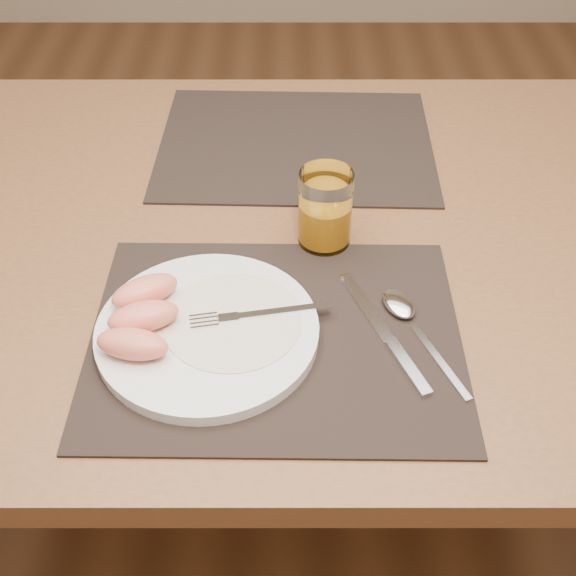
% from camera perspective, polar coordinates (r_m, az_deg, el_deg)
% --- Properties ---
extents(ground, '(5.00, 5.00, 0.00)m').
position_cam_1_polar(ground, '(1.62, -0.54, -16.45)').
color(ground, brown).
rests_on(ground, ground).
extents(table, '(1.40, 0.90, 0.75)m').
position_cam_1_polar(table, '(1.10, -0.76, 1.50)').
color(table, brown).
rests_on(table, ground).
extents(placemat_near, '(0.45, 0.36, 0.00)m').
position_cam_1_polar(placemat_near, '(0.88, -0.98, -3.84)').
color(placemat_near, black).
rests_on(placemat_near, table).
extents(placemat_far, '(0.46, 0.36, 0.00)m').
position_cam_1_polar(placemat_far, '(1.22, 0.62, 11.36)').
color(placemat_far, black).
rests_on(placemat_far, table).
extents(plate, '(0.27, 0.27, 0.02)m').
position_cam_1_polar(plate, '(0.88, -6.37, -3.40)').
color(plate, white).
rests_on(plate, placemat_near).
extents(plate_dressing, '(0.17, 0.17, 0.00)m').
position_cam_1_polar(plate_dressing, '(0.88, -4.41, -2.55)').
color(plate_dressing, white).
rests_on(plate_dressing, plate).
extents(fork, '(0.17, 0.05, 0.00)m').
position_cam_1_polar(fork, '(0.88, -3.15, -2.17)').
color(fork, silver).
rests_on(fork, plate).
extents(knife, '(0.10, 0.21, 0.01)m').
position_cam_1_polar(knife, '(0.88, 8.03, -4.13)').
color(knife, silver).
rests_on(knife, placemat_near).
extents(spoon, '(0.09, 0.19, 0.01)m').
position_cam_1_polar(spoon, '(0.91, 9.20, -1.87)').
color(spoon, silver).
rests_on(spoon, placemat_near).
extents(juice_glass, '(0.07, 0.07, 0.11)m').
position_cam_1_polar(juice_glass, '(0.98, 2.95, 6.02)').
color(juice_glass, white).
rests_on(juice_glass, placemat_near).
extents(grapefruit_wedges, '(0.10, 0.15, 0.03)m').
position_cam_1_polar(grapefruit_wedges, '(0.87, -11.59, -2.22)').
color(grapefruit_wedges, '#EC7C60').
rests_on(grapefruit_wedges, plate).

